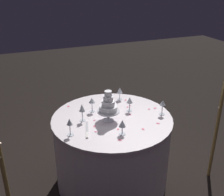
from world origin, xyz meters
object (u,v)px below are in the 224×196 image
object	(u,v)px
wine_glass_0	(92,101)
cake_knife	(87,130)
wine_glass_4	(122,124)
wine_glass_3	(120,91)
wine_glass_6	(70,123)
tiered_cake	(108,106)
wine_glass_2	(163,104)
main_table	(112,150)
wine_glass_5	(130,101)
wine_glass_1	(82,109)
decorative_arch	(128,42)

from	to	relation	value
wine_glass_0	cake_knife	distance (m)	0.41
wine_glass_4	wine_glass_3	bearing A→B (deg)	-111.46
wine_glass_6	tiered_cake	bearing A→B (deg)	-163.29
wine_glass_2	tiered_cake	bearing A→B (deg)	-8.34
tiered_cake	wine_glass_0	size ratio (longest dim) A/B	2.02
main_table	tiered_cake	size ratio (longest dim) A/B	3.85
tiered_cake	cake_knife	bearing A→B (deg)	23.55
main_table	wine_glass_5	xyz separation A→B (m)	(-0.22, -0.07, 0.51)
tiered_cake	wine_glass_2	xyz separation A→B (m)	(-0.56, 0.08, -0.04)
main_table	wine_glass_3	xyz separation A→B (m)	(-0.24, -0.37, 0.50)
wine_glass_0	wine_glass_2	bearing A→B (deg)	153.14
wine_glass_3	wine_glass_4	size ratio (longest dim) A/B	1.02
wine_glass_4	wine_glass_6	distance (m)	0.46
main_table	wine_glass_1	distance (m)	0.60
wine_glass_6	cake_knife	xyz separation A→B (m)	(-0.16, -0.01, -0.12)
wine_glass_0	wine_glass_5	xyz separation A→B (m)	(-0.37, 0.13, -0.00)
cake_knife	wine_glass_2	bearing A→B (deg)	-178.02
wine_glass_2	wine_glass_6	size ratio (longest dim) A/B	0.94
main_table	wine_glass_3	world-z (taller)	wine_glass_3
decorative_arch	main_table	xyz separation A→B (m)	(0.00, -0.34, -1.23)
main_table	wine_glass_5	distance (m)	0.56
wine_glass_0	wine_glass_3	world-z (taller)	wine_glass_0
decorative_arch	wine_glass_4	size ratio (longest dim) A/B	17.35
wine_glass_5	cake_knife	world-z (taller)	wine_glass_5
wine_glass_6	cake_knife	distance (m)	0.20
cake_knife	tiered_cake	bearing A→B (deg)	-156.45
wine_glass_3	cake_knife	size ratio (longest dim) A/B	0.51
wine_glass_1	wine_glass_5	bearing A→B (deg)	-177.56
decorative_arch	wine_glass_6	size ratio (longest dim) A/B	15.11
wine_glass_1	wine_glass_6	xyz separation A→B (m)	(0.18, 0.21, -0.01)
wine_glass_1	wine_glass_5	size ratio (longest dim) A/B	1.15
wine_glass_3	cake_knife	xyz separation A→B (m)	(0.55, 0.52, -0.10)
wine_glass_0	wine_glass_6	world-z (taller)	wine_glass_6
decorative_arch	tiered_cake	distance (m)	0.74
main_table	cake_knife	world-z (taller)	cake_knife
wine_glass_5	tiered_cake	bearing A→B (deg)	21.71
wine_glass_5	main_table	bearing A→B (deg)	16.74
main_table	wine_glass_0	size ratio (longest dim) A/B	7.78
tiered_cake	wine_glass_3	xyz separation A→B (m)	(-0.30, -0.41, -0.05)
tiered_cake	wine_glass_3	world-z (taller)	tiered_cake
wine_glass_3	main_table	bearing A→B (deg)	56.84
wine_glass_0	wine_glass_3	bearing A→B (deg)	-156.03
main_table	wine_glass_3	size ratio (longest dim) A/B	8.25
main_table	wine_glass_0	xyz separation A→B (m)	(0.14, -0.20, 0.51)
wine_glass_2	cake_knife	size ratio (longest dim) A/B	0.54
wine_glass_1	wine_glass_4	world-z (taller)	wine_glass_1
main_table	wine_glass_4	distance (m)	0.60
wine_glass_3	wine_glass_6	distance (m)	0.89
wine_glass_2	wine_glass_3	distance (m)	0.56
wine_glass_4	wine_glass_5	world-z (taller)	wine_glass_5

